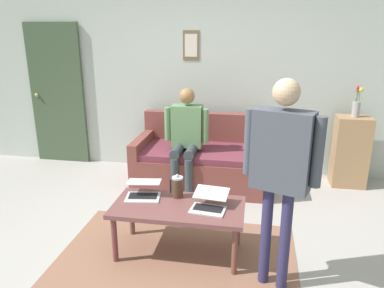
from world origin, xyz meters
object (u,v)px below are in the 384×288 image
Objects in this scene: couch at (203,161)px; laptop_left at (209,204)px; person_seated at (186,134)px; french_press at (178,187)px; laptop_center at (143,192)px; side_shelf at (350,152)px; coffee_table at (178,211)px; interior_door at (57,95)px; person_standing at (281,161)px; flower_vase at (357,105)px.

couch is 4.76× the size of laptop_left.
laptop_left is 0.28× the size of person_seated.
laptop_center is at bearing 8.34° from french_press.
couch is at bearing -91.09° from french_press.
laptop_left is 2.47m from side_shelf.
coffee_table is at bearing -0.78° from laptop_left.
coffee_table is at bearing 98.01° from person_seated.
french_press is 0.25× the size of side_shelf.
person_standing is at bearing 142.00° from interior_door.
flower_vase is at bearing -171.62° from couch.
coffee_table is 0.23m from french_press.
coffee_table is at bearing 103.69° from french_press.
interior_door is 9.07× the size of french_press.
laptop_center is at bearing 133.76° from interior_door.
flower_vase is at bearing -166.25° from person_seated.
person_standing reaches higher than side_shelf.
person_standing is at bearing 65.01° from side_shelf.
french_press is (-2.23, 1.95, -0.45)m from interior_door.
interior_door is at bearing -43.06° from coffee_table.
interior_door is 5.63× the size of laptop_center.
interior_door reaches higher than person_standing.
couch reaches higher than laptop_center.
interior_door is 1.24× the size of person_standing.
coffee_table is at bearing -19.97° from person_standing.
couch reaches higher than french_press.
laptop_center is at bearing -19.74° from person_standing.
french_press is at bearing -28.44° from person_standing.
interior_door reaches higher than flower_vase.
interior_door is 3.00m from french_press.
person_seated reaches higher than couch.
couch is 4.29× the size of flower_vase.
flower_vase reaches higher than coffee_table.
laptop_center is 1.61× the size of french_press.
laptop_left is at bearing 179.22° from coffee_table.
laptop_left is 0.65m from laptop_center.
french_press is at bearing 97.19° from person_seated.
couch is 1.47× the size of coffee_table.
couch is 2.03m from flower_vase.
side_shelf is at bearing 46.41° from flower_vase.
side_shelf is at bearing 176.80° from interior_door.
person_seated is (0.15, -1.22, 0.15)m from french_press.
couch is 1.88× the size of side_shelf.
person_standing is 2.01m from person_seated.
laptop_center is 0.28× the size of person_seated.
person_standing is 1.29× the size of person_seated.
person_standing reaches higher than laptop_left.
laptop_left is at bearing 140.14° from interior_door.
person_seated reaches higher than side_shelf.
laptop_center is at bearing 82.70° from person_seated.
coffee_table is at bearing 136.94° from interior_door.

